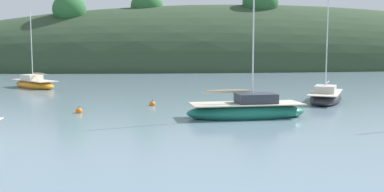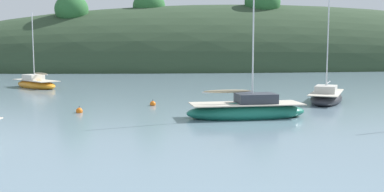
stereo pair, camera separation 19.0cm
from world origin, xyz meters
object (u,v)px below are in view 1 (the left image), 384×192
(sailboat_white_near, at_px, (326,97))
(sailboat_black_sloop, at_px, (247,110))
(sailboat_grey_yawl, at_px, (34,84))
(mooring_buoy_channel, at_px, (152,104))
(mooring_buoy_outer, at_px, (79,111))

(sailboat_white_near, height_order, sailboat_black_sloop, sailboat_white_near)
(sailboat_white_near, bearing_deg, sailboat_grey_yawl, 145.93)
(sailboat_white_near, height_order, mooring_buoy_channel, sailboat_white_near)
(sailboat_grey_yawl, relative_size, mooring_buoy_channel, 15.36)
(mooring_buoy_outer, bearing_deg, sailboat_white_near, 8.16)
(sailboat_black_sloop, bearing_deg, mooring_buoy_outer, 160.55)
(sailboat_white_near, bearing_deg, mooring_buoy_outer, -171.84)
(mooring_buoy_channel, bearing_deg, sailboat_white_near, -1.04)
(sailboat_black_sloop, height_order, mooring_buoy_outer, sailboat_black_sloop)
(sailboat_white_near, distance_m, mooring_buoy_channel, 13.66)
(sailboat_black_sloop, distance_m, mooring_buoy_channel, 8.54)
(sailboat_grey_yawl, xyz_separation_m, mooring_buoy_outer, (6.35, -19.64, -0.30))
(sailboat_white_near, relative_size, sailboat_black_sloop, 1.01)
(mooring_buoy_outer, relative_size, mooring_buoy_channel, 1.00)
(sailboat_white_near, distance_m, mooring_buoy_outer, 18.92)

